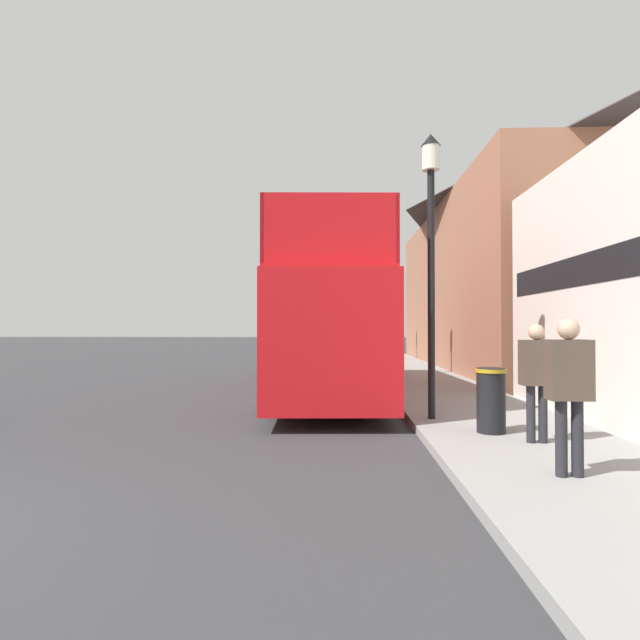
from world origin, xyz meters
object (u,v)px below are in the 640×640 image
(pedestrian_third, at_px, (537,371))
(lamp_post_nearest, at_px, (431,224))
(pedestrian_second, at_px, (569,381))
(lamp_post_third, at_px, (372,297))
(parked_car_ahead_of_bus, at_px, (343,353))
(litter_bin, at_px, (491,398))
(tour_bus, at_px, (325,326))
(lamp_post_second, at_px, (387,279))

(pedestrian_third, relative_size, lamp_post_nearest, 0.33)
(pedestrian_second, bearing_deg, lamp_post_third, 92.31)
(parked_car_ahead_of_bus, bearing_deg, pedestrian_third, -76.43)
(parked_car_ahead_of_bus, bearing_deg, lamp_post_third, 71.38)
(litter_bin, bearing_deg, pedestrian_third, -56.28)
(parked_car_ahead_of_bus, distance_m, lamp_post_third, 4.89)
(tour_bus, distance_m, lamp_post_third, 12.62)
(pedestrian_third, relative_size, lamp_post_third, 0.36)
(lamp_post_third, bearing_deg, parked_car_ahead_of_bus, -112.01)
(parked_car_ahead_of_bus, relative_size, lamp_post_nearest, 0.85)
(tour_bus, distance_m, parked_car_ahead_of_bus, 8.65)
(pedestrian_second, distance_m, litter_bin, 2.38)
(tour_bus, relative_size, pedestrian_third, 5.91)
(parked_car_ahead_of_bus, height_order, pedestrian_second, pedestrian_second)
(lamp_post_second, bearing_deg, tour_bus, -116.94)
(lamp_post_nearest, bearing_deg, parked_car_ahead_of_bus, 96.60)
(parked_car_ahead_of_bus, height_order, lamp_post_third, lamp_post_third)
(parked_car_ahead_of_bus, xyz_separation_m, lamp_post_third, (1.53, 3.80, 2.67))
(pedestrian_third, height_order, lamp_post_nearest, lamp_post_nearest)
(lamp_post_nearest, distance_m, lamp_post_third, 16.62)
(pedestrian_third, xyz_separation_m, lamp_post_third, (-1.10, 18.48, 2.20))
(parked_car_ahead_of_bus, distance_m, pedestrian_second, 16.50)
(tour_bus, distance_m, lamp_post_nearest, 5.08)
(parked_car_ahead_of_bus, height_order, pedestrian_third, pedestrian_third)
(pedestrian_second, relative_size, lamp_post_third, 0.37)
(tour_bus, distance_m, pedestrian_second, 8.33)
(lamp_post_nearest, xyz_separation_m, lamp_post_third, (0.05, 16.62, -0.32))
(tour_bus, relative_size, lamp_post_third, 2.15)
(pedestrian_second, height_order, lamp_post_second, lamp_post_second)
(tour_bus, relative_size, pedestrian_second, 5.75)
(parked_car_ahead_of_bus, relative_size, lamp_post_second, 0.91)
(pedestrian_second, relative_size, litter_bin, 1.72)
(pedestrian_second, height_order, litter_bin, pedestrian_second)
(lamp_post_second, xyz_separation_m, litter_bin, (0.70, -9.50, -2.81))
(lamp_post_nearest, xyz_separation_m, lamp_post_second, (0.01, 8.31, -0.20))
(pedestrian_third, height_order, lamp_post_second, lamp_post_second)
(pedestrian_second, xyz_separation_m, lamp_post_third, (-0.81, 20.13, 2.17))
(tour_bus, height_order, lamp_post_second, lamp_post_second)
(pedestrian_third, height_order, litter_bin, pedestrian_third)
(tour_bus, relative_size, lamp_post_second, 2.07)
(parked_car_ahead_of_bus, relative_size, lamp_post_third, 0.94)
(lamp_post_nearest, relative_size, litter_bin, 5.13)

